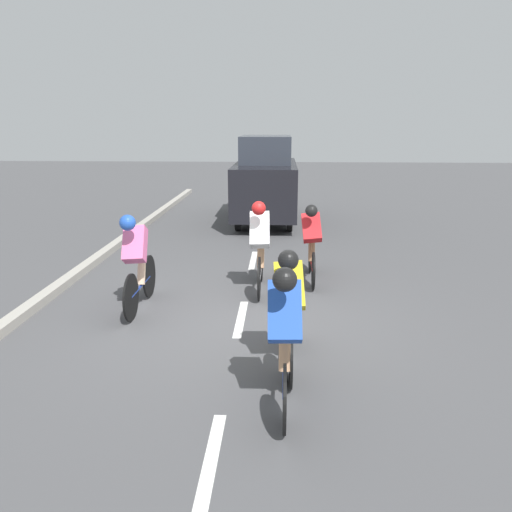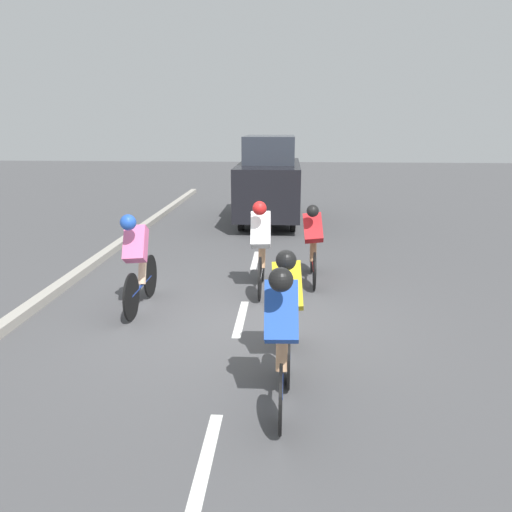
% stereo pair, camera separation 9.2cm
% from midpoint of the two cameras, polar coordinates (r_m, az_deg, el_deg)
% --- Properties ---
extents(ground_plane, '(60.00, 60.00, 0.00)m').
position_cam_midpoint_polar(ground_plane, '(7.29, -2.15, -7.36)').
color(ground_plane, '#4C4C4F').
extents(lane_stripe_near, '(0.12, 1.40, 0.01)m').
position_cam_midpoint_polar(lane_stripe_near, '(4.57, -5.86, -22.38)').
color(lane_stripe_near, white).
rests_on(lane_stripe_near, ground).
extents(lane_stripe_mid, '(0.12, 1.40, 0.01)m').
position_cam_midpoint_polar(lane_stripe_mid, '(7.35, -2.10, -7.12)').
color(lane_stripe_mid, white).
rests_on(lane_stripe_mid, ground).
extents(lane_stripe_far, '(0.12, 1.40, 0.01)m').
position_cam_midpoint_polar(lane_stripe_far, '(10.38, -0.57, -0.46)').
color(lane_stripe_far, white).
rests_on(lane_stripe_far, ground).
extents(curb, '(0.20, 26.88, 0.14)m').
position_cam_midpoint_polar(curb, '(8.24, -24.99, -5.61)').
color(curb, '#A8A399').
rests_on(curb, ground).
extents(cyclist_yellow, '(0.36, 1.67, 1.48)m').
position_cam_midpoint_polar(cyclist_yellow, '(5.67, 3.41, -5.58)').
color(cyclist_yellow, black).
rests_on(cyclist_yellow, ground).
extents(cyclist_red, '(0.37, 1.69, 1.43)m').
position_cam_midpoint_polar(cyclist_red, '(8.86, 6.07, 1.72)').
color(cyclist_red, black).
rests_on(cyclist_red, ground).
extents(cyclist_blue, '(0.33, 1.60, 1.53)m').
position_cam_midpoint_polar(cyclist_blue, '(4.88, 2.75, -8.66)').
color(cyclist_blue, black).
rests_on(cyclist_blue, ground).
extents(cyclist_white, '(0.34, 1.73, 1.57)m').
position_cam_midpoint_polar(cyclist_white, '(8.29, 0.14, 1.39)').
color(cyclist_white, black).
rests_on(cyclist_white, ground).
extents(cyclist_pink, '(0.36, 1.72, 1.52)m').
position_cam_midpoint_polar(cyclist_pink, '(7.66, -13.83, -0.37)').
color(cyclist_pink, black).
rests_on(cyclist_pink, ground).
extents(support_car, '(1.70, 4.25, 2.41)m').
position_cam_midpoint_polar(support_car, '(14.36, 0.93, 8.67)').
color(support_car, black).
rests_on(support_car, ground).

